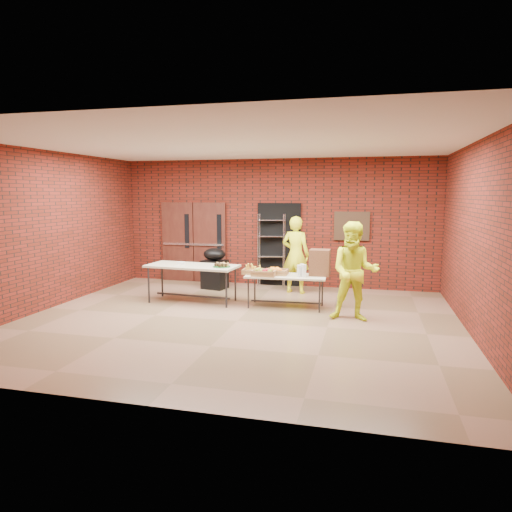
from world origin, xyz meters
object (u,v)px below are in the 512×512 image
(table_right, at_px, (286,278))
(table_left, at_px, (192,268))
(volunteer_man, at_px, (355,272))
(coffee_dispenser, at_px, (320,262))
(covered_grill, at_px, (215,268))
(volunteer_woman, at_px, (296,255))
(wire_rack, at_px, (271,250))

(table_right, bearing_deg, table_left, 177.28)
(table_right, xyz_separation_m, volunteer_man, (1.39, -0.66, 0.30))
(table_left, relative_size, coffee_dispenser, 3.79)
(covered_grill, distance_m, volunteer_woman, 2.05)
(table_left, height_order, coffee_dispenser, coffee_dispenser)
(wire_rack, xyz_separation_m, coffee_dispenser, (1.42, -1.92, 0.02))
(table_left, xyz_separation_m, covered_grill, (0.01, 1.44, -0.23))
(table_left, height_order, volunteer_woman, volunteer_woman)
(table_left, bearing_deg, wire_rack, 62.72)
(volunteer_man, bearing_deg, wire_rack, 128.32)
(table_left, bearing_deg, volunteer_woman, 40.00)
(volunteer_woman, xyz_separation_m, volunteer_man, (1.42, -2.09, 0.01))
(table_left, height_order, volunteer_man, volunteer_man)
(wire_rack, height_order, volunteer_woman, wire_rack)
(table_right, height_order, volunteer_man, volunteer_man)
(volunteer_woman, bearing_deg, covered_grill, 10.84)
(wire_rack, distance_m, table_left, 2.47)
(volunteer_man, bearing_deg, covered_grill, 148.93)
(wire_rack, bearing_deg, covered_grill, -165.64)
(covered_grill, bearing_deg, wire_rack, 38.83)
(coffee_dispenser, bearing_deg, table_left, -176.45)
(coffee_dispenser, bearing_deg, wire_rack, 126.48)
(volunteer_woman, bearing_deg, coffee_dispenser, 129.90)
(wire_rack, relative_size, volunteer_woman, 1.01)
(table_right, relative_size, volunteer_man, 0.91)
(coffee_dispenser, xyz_separation_m, volunteer_man, (0.72, -0.82, -0.02))
(covered_grill, bearing_deg, table_left, -78.09)
(table_right, distance_m, coffee_dispenser, 0.76)
(wire_rack, xyz_separation_m, table_right, (0.75, -2.08, -0.30))
(covered_grill, bearing_deg, volunteer_man, -19.18)
(coffee_dispenser, bearing_deg, table_right, -166.66)
(table_right, distance_m, volunteer_man, 1.57)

